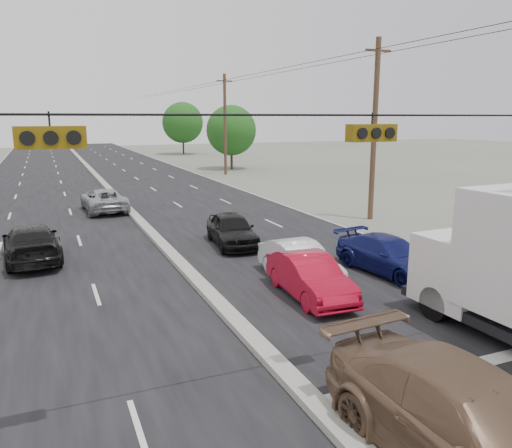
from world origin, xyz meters
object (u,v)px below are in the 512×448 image
object	(u,v)px
utility_pole_right_b	(374,129)
queue_car_b	(300,262)
oncoming_far	(104,200)
queue_car_d	(389,256)
tree_right_mid	(231,130)
utility_pole_right_c	(225,124)
red_sedan	(310,277)
oncoming_near	(31,243)
queue_car_a	(232,230)
tree_right_far	(183,123)
tan_sedan	(474,428)

from	to	relation	value
utility_pole_right_b	queue_car_b	bearing A→B (deg)	-137.26
oncoming_far	queue_car_d	bearing A→B (deg)	112.89
tree_right_mid	utility_pole_right_c	bearing A→B (deg)	-116.57
tree_right_mid	red_sedan	bearing A→B (deg)	-106.71
red_sedan	oncoming_far	size ratio (longest dim) A/B	0.83
utility_pole_right_c	oncoming_near	size ratio (longest dim) A/B	1.96
utility_pole_right_c	oncoming_far	distance (m)	22.08
queue_car_a	oncoming_near	bearing A→B (deg)	-179.45
tree_right_far	oncoming_far	world-z (taller)	tree_right_far
tree_right_mid	oncoming_far	distance (m)	27.35
tan_sedan	queue_car_d	xyz separation A→B (m)	(5.60, 9.44, -0.18)
tree_right_far	oncoming_far	distance (m)	49.91
red_sedan	queue_car_d	world-z (taller)	red_sedan
utility_pole_right_b	oncoming_far	distance (m)	16.84
utility_pole_right_c	red_sedan	xyz separation A→B (m)	(-9.50, -34.97, -4.41)
tree_right_mid	queue_car_a	bearing A→B (deg)	-110.17
utility_pole_right_b	queue_car_d	distance (m)	11.31
utility_pole_right_b	queue_car_b	distance (m)	13.03
queue_car_d	oncoming_near	bearing A→B (deg)	143.05
red_sedan	queue_car_b	xyz separation A→B (m)	(0.50, 1.65, -0.01)
tree_right_mid	oncoming_far	world-z (taller)	tree_right_mid
queue_car_b	oncoming_far	bearing A→B (deg)	105.11
tree_right_mid	red_sedan	world-z (taller)	tree_right_mid
tan_sedan	oncoming_far	distance (m)	26.84
queue_car_d	utility_pole_right_c	bearing A→B (deg)	73.30
queue_car_d	red_sedan	bearing A→B (deg)	-171.75
utility_pole_right_c	tan_sedan	xyz separation A→B (m)	(-11.10, -43.28, -4.25)
tan_sedan	queue_car_a	distance (m)	15.69
utility_pole_right_b	queue_car_a	xyz separation A→B (m)	(-9.50, -2.67, -4.36)
queue_car_a	queue_car_d	xyz separation A→B (m)	(4.00, -6.17, -0.07)
queue_car_d	queue_car_a	bearing A→B (deg)	115.48
utility_pole_right_c	queue_car_d	distance (m)	34.57
utility_pole_right_b	oncoming_far	size ratio (longest dim) A/B	1.96
utility_pole_right_b	tree_right_mid	size ratio (longest dim) A/B	1.40
tan_sedan	tree_right_far	bearing A→B (deg)	74.63
tan_sedan	utility_pole_right_c	bearing A→B (deg)	71.51
utility_pole_right_b	red_sedan	size ratio (longest dim) A/B	2.37
tree_right_far	queue_car_b	world-z (taller)	tree_right_far
tree_right_far	queue_car_b	xyz separation A→B (m)	(-12.50, -63.32, -4.27)
utility_pole_right_b	tree_right_mid	world-z (taller)	utility_pole_right_b
tan_sedan	oncoming_near	xyz separation A→B (m)	(-6.78, 16.44, -0.12)
tree_right_far	queue_car_d	world-z (taller)	tree_right_far
oncoming_near	tree_right_far	bearing A→B (deg)	-114.73
tree_right_mid	oncoming_near	bearing A→B (deg)	-122.63
utility_pole_right_b	queue_car_b	size ratio (longest dim) A/B	2.40
tree_right_mid	queue_car_b	size ratio (longest dim) A/B	1.71
tree_right_mid	queue_car_d	xyz separation A→B (m)	(-8.00, -38.84, -3.66)
red_sedan	queue_car_d	bearing A→B (deg)	18.88
utility_pole_right_c	queue_car_a	bearing A→B (deg)	-108.95
queue_car_a	oncoming_near	xyz separation A→B (m)	(-8.38, 0.83, -0.00)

